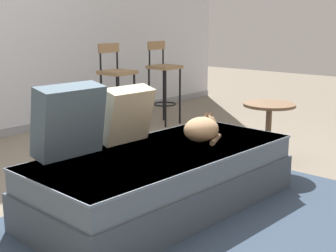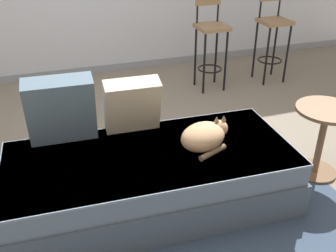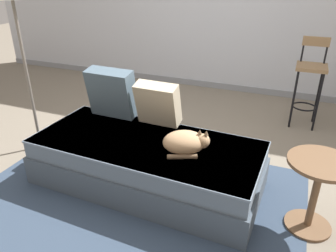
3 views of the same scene
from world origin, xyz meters
The scene contains 10 objects.
ground_plane centered at (0.00, 0.00, 0.00)m, with size 16.00×16.00×0.00m, color slate.
wall_baseboard_trim centered at (0.00, 2.20, 0.04)m, with size 8.00×0.02×0.09m, color gray.
area_rug centered at (0.00, -0.70, 0.00)m, with size 2.57×1.95×0.01m, color #334256.
couch centered at (0.00, -0.40, 0.21)m, with size 1.90×0.92×0.40m.
throw_pillow_corner centered at (-0.50, -0.06, 0.63)m, with size 0.44×0.25×0.46m.
throw_pillow_middle centered at (-0.03, -0.08, 0.60)m, with size 0.38×0.24×0.40m.
cat centered at (0.35, -0.44, 0.49)m, with size 0.39×0.35×0.20m.
bar_stool_near_window centered at (1.18, 1.34, 0.57)m, with size 0.32×0.32×0.99m.
side_table centered at (1.29, -0.45, 0.36)m, with size 0.44×0.44×0.55m.
floor_lamp centered at (-1.28, -0.25, 1.39)m, with size 0.32×0.32×1.65m.
Camera 3 is at (1.03, -2.49, 1.67)m, focal length 35.00 mm.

